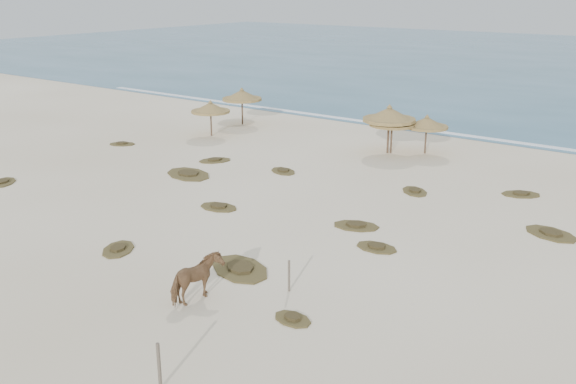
# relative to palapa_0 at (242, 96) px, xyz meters

# --- Properties ---
(ground) EXTENTS (160.00, 160.00, 0.00)m
(ground) POSITION_rel_palapa_0_xyz_m (13.50, -19.82, -2.14)
(ground) COLOR white
(ground) RESTS_ON ground
(foam_line) EXTENTS (70.00, 0.60, 0.01)m
(foam_line) POSITION_rel_palapa_0_xyz_m (13.50, 6.18, -2.14)
(foam_line) COLOR white
(foam_line) RESTS_ON ground
(palapa_0) EXTENTS (3.65, 3.65, 2.76)m
(palapa_0) POSITION_rel_palapa_0_xyz_m (0.00, 0.00, 0.00)
(palapa_0) COLOR #4F3A28
(palapa_0) RESTS_ON ground
(palapa_1) EXTENTS (3.28, 3.28, 2.49)m
(palapa_1) POSITION_rel_palapa_0_xyz_m (0.74, -4.21, -0.21)
(palapa_1) COLOR #4F3A28
(palapa_1) RESTS_ON ground
(palapa_2) EXTENTS (3.47, 3.47, 3.06)m
(palapa_2) POSITION_rel_palapa_0_xyz_m (12.78, -1.25, 0.23)
(palapa_2) COLOR #4F3A28
(palapa_2) RESTS_ON ground
(palapa_3) EXTENTS (3.49, 3.49, 2.65)m
(palapa_3) POSITION_rel_palapa_0_xyz_m (12.95, -1.15, -0.09)
(palapa_3) COLOR #4F3A28
(palapa_3) RESTS_ON ground
(palapa_4) EXTENTS (3.22, 3.22, 2.45)m
(palapa_4) POSITION_rel_palapa_0_xyz_m (14.70, 0.03, -0.24)
(palapa_4) COLOR #4F3A28
(palapa_4) RESTS_ON ground
(horse) EXTENTS (1.00, 1.93, 1.58)m
(horse) POSITION_rel_palapa_0_xyz_m (16.89, -22.44, -1.35)
(horse) COLOR olive
(horse) RESTS_ON ground
(fence_post_near) EXTENTS (0.11, 0.11, 1.34)m
(fence_post_near) POSITION_rel_palapa_0_xyz_m (19.48, -26.54, -1.47)
(fence_post_near) COLOR #675B4D
(fence_post_near) RESTS_ON ground
(fence_post_far) EXTENTS (0.11, 0.11, 1.14)m
(fence_post_far) POSITION_rel_palapa_0_xyz_m (18.92, -20.08, -1.57)
(fence_post_far) COLOR #675B4D
(fence_post_far) RESTS_ON ground
(scrub_0) EXTENTS (2.17, 2.23, 0.16)m
(scrub_0) POSITION_rel_palapa_0_xyz_m (-0.63, -18.90, -2.09)
(scrub_0) COLOR brown
(scrub_0) RESTS_ON ground
(scrub_1) EXTENTS (3.51, 2.76, 0.16)m
(scrub_1) POSITION_rel_palapa_0_xyz_m (6.20, -12.02, -2.09)
(scrub_1) COLOR brown
(scrub_1) RESTS_ON ground
(scrub_2) EXTENTS (2.02, 1.41, 0.16)m
(scrub_2) POSITION_rel_palapa_0_xyz_m (11.21, -15.10, -2.09)
(scrub_2) COLOR brown
(scrub_2) RESTS_ON ground
(scrub_3) EXTENTS (2.34, 1.89, 0.16)m
(scrub_3) POSITION_rel_palapa_0_xyz_m (17.66, -13.42, -2.09)
(scrub_3) COLOR brown
(scrub_3) RESTS_ON ground
(scrub_4) EXTENTS (1.73, 1.13, 0.16)m
(scrub_4) POSITION_rel_palapa_0_xyz_m (19.54, -15.02, -2.09)
(scrub_4) COLOR brown
(scrub_4) RESTS_ON ground
(scrub_5) EXTENTS (2.69, 2.21, 0.16)m
(scrub_5) POSITION_rel_palapa_0_xyz_m (24.74, -9.41, -2.09)
(scrub_5) COLOR brown
(scrub_5) RESTS_ON ground
(scrub_6) EXTENTS (2.10, 2.29, 0.16)m
(scrub_6) POSITION_rel_palapa_0_xyz_m (5.42, -9.00, -2.09)
(scrub_6) COLOR brown
(scrub_6) RESTS_ON ground
(scrub_7) EXTENTS (2.07, 2.07, 0.16)m
(scrub_7) POSITION_rel_palapa_0_xyz_m (17.61, -7.49, -2.09)
(scrub_7) COLOR brown
(scrub_7) RESTS_ON ground
(scrub_8) EXTENTS (2.03, 1.79, 0.16)m
(scrub_8) POSITION_rel_palapa_0_xyz_m (-2.26, -9.54, -2.09)
(scrub_8) COLOR brown
(scrub_8) RESTS_ON ground
(scrub_9) EXTENTS (3.27, 2.74, 0.16)m
(scrub_9) POSITION_rel_palapa_0_xyz_m (16.45, -19.75, -2.09)
(scrub_9) COLOR brown
(scrub_9) RESTS_ON ground
(scrub_10) EXTENTS (2.27, 2.06, 0.16)m
(scrub_10) POSITION_rel_palapa_0_xyz_m (22.08, -4.79, -2.09)
(scrub_10) COLOR brown
(scrub_10) RESTS_ON ground
(scrub_11) EXTENTS (2.00, 2.17, 0.16)m
(scrub_11) POSITION_rel_palapa_0_xyz_m (11.38, -21.20, -2.09)
(scrub_11) COLOR brown
(scrub_11) RESTS_ON ground
(scrub_12) EXTENTS (1.44, 1.03, 0.16)m
(scrub_12) POSITION_rel_palapa_0_xyz_m (20.18, -21.62, -2.09)
(scrub_12) COLOR brown
(scrub_12) RESTS_ON ground
(scrub_13) EXTENTS (2.09, 1.78, 0.16)m
(scrub_13) POSITION_rel_palapa_0_xyz_m (10.05, -8.46, -2.09)
(scrub_13) COLOR brown
(scrub_13) RESTS_ON ground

